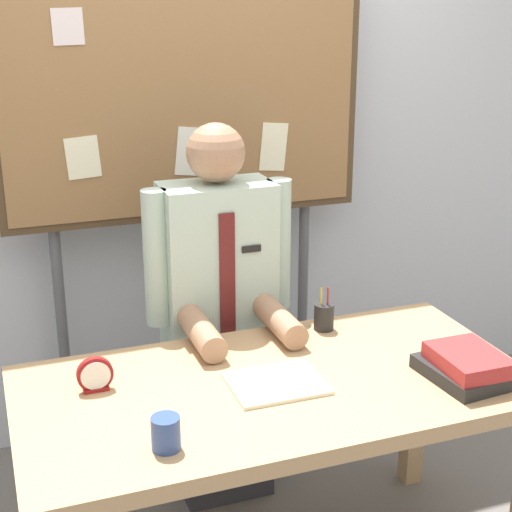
% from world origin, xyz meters
% --- Properties ---
extents(back_wall, '(6.40, 0.08, 2.70)m').
position_xyz_m(back_wall, '(0.00, 1.18, 1.35)').
color(back_wall, silver).
rests_on(back_wall, ground_plane).
extents(desk, '(1.56, 0.79, 0.74)m').
position_xyz_m(desk, '(0.00, 0.00, 0.65)').
color(desk, tan).
rests_on(desk, ground_plane).
extents(person, '(0.55, 0.56, 1.44)m').
position_xyz_m(person, '(0.00, 0.57, 0.67)').
color(person, '#2D2D33').
rests_on(person, ground_plane).
extents(bulletin_board, '(1.46, 0.09, 2.01)m').
position_xyz_m(bulletin_board, '(-0.00, 0.97, 1.48)').
color(bulletin_board, '#4C3823').
rests_on(bulletin_board, ground_plane).
extents(book_stack, '(0.21, 0.28, 0.09)m').
position_xyz_m(book_stack, '(0.55, -0.18, 0.79)').
color(book_stack, '#262626').
rests_on(book_stack, desk).
extents(open_notebook, '(0.28, 0.23, 0.01)m').
position_xyz_m(open_notebook, '(-0.01, -0.02, 0.75)').
color(open_notebook, '#F4EFCC').
rests_on(open_notebook, desk).
extents(desk_clock, '(0.11, 0.04, 0.11)m').
position_xyz_m(desk_clock, '(-0.52, 0.13, 0.79)').
color(desk_clock, maroon).
rests_on(desk_clock, desk).
extents(coffee_mug, '(0.08, 0.08, 0.09)m').
position_xyz_m(coffee_mug, '(-0.40, -0.24, 0.79)').
color(coffee_mug, '#334C8C').
rests_on(coffee_mug, desk).
extents(pen_holder, '(0.07, 0.07, 0.16)m').
position_xyz_m(pen_holder, '(0.30, 0.30, 0.79)').
color(pen_holder, '#262626').
rests_on(pen_holder, desk).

